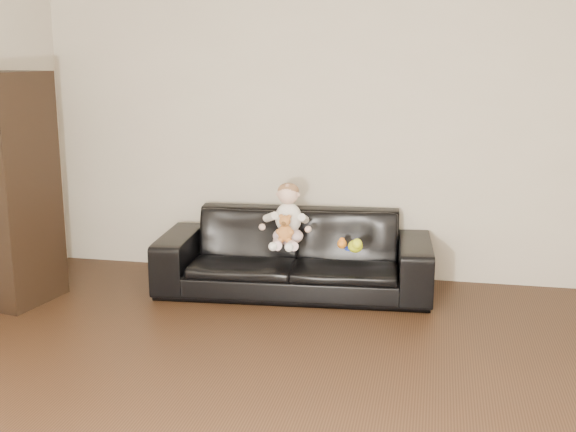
% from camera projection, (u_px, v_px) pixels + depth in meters
% --- Properties ---
extents(wall_back, '(5.00, 0.00, 5.00)m').
position_uv_depth(wall_back, '(340.00, 121.00, 5.84)').
color(wall_back, beige).
rests_on(wall_back, ground).
extents(sofa, '(2.16, 0.97, 0.62)m').
position_uv_depth(sofa, '(294.00, 253.00, 5.64)').
color(sofa, black).
rests_on(sofa, floor).
extents(cabinet, '(0.52, 0.65, 1.71)m').
position_uv_depth(cabinet, '(12.00, 190.00, 5.30)').
color(cabinet, black).
rests_on(cabinet, floor).
extents(shelf_item, '(0.22, 0.28, 0.28)m').
position_uv_depth(shelf_item, '(10.00, 138.00, 5.21)').
color(shelf_item, silver).
rests_on(shelf_item, cabinet).
extents(baby, '(0.37, 0.43, 0.47)m').
position_uv_depth(baby, '(288.00, 218.00, 5.47)').
color(baby, '#F7D1D8').
rests_on(baby, sofa).
extents(teddy_bear, '(0.14, 0.14, 0.21)m').
position_uv_depth(teddy_bear, '(285.00, 229.00, 5.34)').
color(teddy_bear, '#BA7235').
rests_on(teddy_bear, sofa).
extents(toy_green, '(0.14, 0.15, 0.09)m').
position_uv_depth(toy_green, '(355.00, 246.00, 5.29)').
color(toy_green, '#CCE41A').
rests_on(toy_green, sofa).
extents(toy_rattle, '(0.10, 0.10, 0.07)m').
position_uv_depth(toy_rattle, '(342.00, 244.00, 5.39)').
color(toy_rattle, orange).
rests_on(toy_rattle, sofa).
extents(toy_blue_disc, '(0.11, 0.11, 0.01)m').
position_uv_depth(toy_blue_disc, '(351.00, 249.00, 5.37)').
color(toy_blue_disc, '#1A33D1').
rests_on(toy_blue_disc, sofa).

